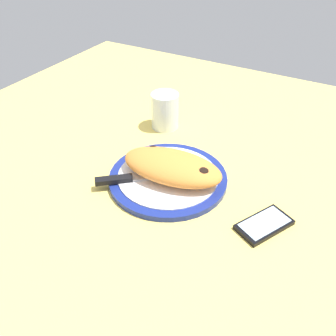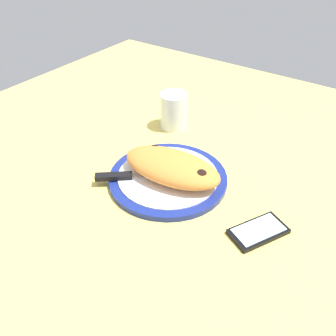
# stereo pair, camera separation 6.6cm
# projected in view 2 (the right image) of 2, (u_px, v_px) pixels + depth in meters

# --- Properties ---
(ground_plane) EXTENTS (1.50, 1.50, 0.03)m
(ground_plane) POSITION_uv_depth(u_px,v_px,m) (168.00, 185.00, 0.87)
(ground_plane) COLOR #EACC60
(plate) EXTENTS (0.28, 0.28, 0.02)m
(plate) POSITION_uv_depth(u_px,v_px,m) (168.00, 178.00, 0.86)
(plate) COLOR navy
(plate) RESTS_ON ground_plane
(calzone) EXTENTS (0.25, 0.14, 0.06)m
(calzone) POSITION_uv_depth(u_px,v_px,m) (173.00, 166.00, 0.83)
(calzone) COLOR orange
(calzone) RESTS_ON plate
(fork) EXTENTS (0.15, 0.04, 0.00)m
(fork) POSITION_uv_depth(u_px,v_px,m) (166.00, 157.00, 0.91)
(fork) COLOR silver
(fork) RESTS_ON plate
(knife) EXTENTS (0.17, 0.15, 0.01)m
(knife) POSITION_uv_depth(u_px,v_px,m) (126.00, 176.00, 0.84)
(knife) COLOR silver
(knife) RESTS_ON plate
(smartphone) EXTENTS (0.11, 0.13, 0.01)m
(smartphone) POSITION_uv_depth(u_px,v_px,m) (258.00, 231.00, 0.73)
(smartphone) COLOR black
(smartphone) RESTS_ON ground_plane
(water_glass) EXTENTS (0.08, 0.08, 0.10)m
(water_glass) POSITION_uv_depth(u_px,v_px,m) (174.00, 113.00, 1.04)
(water_glass) COLOR silver
(water_glass) RESTS_ON ground_plane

